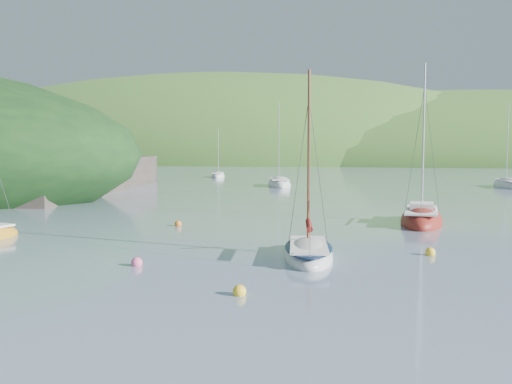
% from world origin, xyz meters
% --- Properties ---
extents(ground, '(700.00, 700.00, 0.00)m').
position_xyz_m(ground, '(0.00, 0.00, 0.00)').
color(ground, slate).
rests_on(ground, ground).
extents(shoreline_hills, '(690.00, 135.00, 56.00)m').
position_xyz_m(shoreline_hills, '(-9.66, 172.42, 0.00)').
color(shoreline_hills, '#306626').
rests_on(shoreline_hills, ground).
extents(daysailer_white, '(3.01, 5.82, 8.52)m').
position_xyz_m(daysailer_white, '(1.34, 4.60, 0.20)').
color(daysailer_white, silver).
rests_on(daysailer_white, ground).
extents(sloop_red, '(2.78, 7.31, 10.67)m').
position_xyz_m(sloop_red, '(6.28, 17.15, 0.21)').
color(sloop_red, maroon).
rests_on(sloop_red, ground).
extents(distant_sloop_a, '(4.75, 8.11, 10.93)m').
position_xyz_m(distant_sloop_a, '(-9.26, 48.02, 0.18)').
color(distant_sloop_a, silver).
rests_on(distant_sloop_a, ground).
extents(distant_sloop_b, '(3.70, 7.79, 10.68)m').
position_xyz_m(distant_sloop_b, '(17.05, 52.26, 0.18)').
color(distant_sloop_b, silver).
rests_on(distant_sloop_b, ground).
extents(distant_sloop_c, '(3.32, 6.03, 8.16)m').
position_xyz_m(distant_sloop_c, '(-22.81, 65.60, 0.15)').
color(distant_sloop_c, silver).
rests_on(distant_sloop_c, ground).
extents(mooring_buoys, '(23.55, 14.76, 0.50)m').
position_xyz_m(mooring_buoys, '(3.25, 5.32, 0.12)').
color(mooring_buoys, yellow).
rests_on(mooring_buoys, ground).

